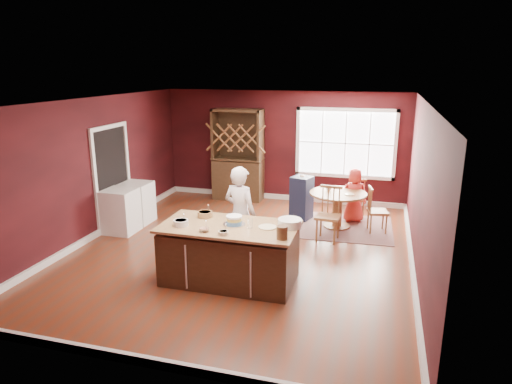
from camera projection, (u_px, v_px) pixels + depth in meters
room_shell at (241, 179)px, 7.99m from camera, size 7.00×7.00×7.00m
window at (345, 143)px, 10.78m from camera, size 2.36×0.10×1.66m
doorway at (113, 178)px, 9.41m from camera, size 0.08×1.26×2.13m
kitchen_island at (229, 255)px, 7.07m from camera, size 2.09×1.10×0.92m
dining_table at (338, 203)px, 9.44m from camera, size 1.17×1.17×0.75m
baker at (240, 214)px, 7.72m from camera, size 0.70×0.56×1.68m
layer_cake at (234, 220)px, 6.97m from camera, size 0.34×0.34×0.14m
bowl_blue at (181, 223)px, 6.93m from camera, size 0.23×0.23×0.09m
bowl_yellow at (205, 214)px, 7.32m from camera, size 0.24×0.24×0.09m
bowl_pink at (204, 230)px, 6.67m from camera, size 0.15×0.15×0.06m
bowl_olive at (223, 233)px, 6.56m from camera, size 0.15×0.15×0.06m
drinking_glass at (250, 223)px, 6.81m from camera, size 0.08×0.08×0.16m
dinner_plate at (267, 227)px, 6.84m from camera, size 0.27×0.27×0.02m
white_tub at (290, 223)px, 6.87m from camera, size 0.36×0.36×0.12m
stoneware_crock at (282, 232)px, 6.38m from camera, size 0.16×0.16×0.19m
rug at (337, 227)px, 9.58m from camera, size 2.33×1.84×0.01m
chair_east at (378, 209)px, 9.18m from camera, size 0.46×0.47×0.95m
chair_south at (328, 214)px, 8.69m from camera, size 0.49×0.47×1.07m
chair_north at (356, 197)px, 10.12m from camera, size 0.46×0.45×0.92m
seated_woman at (354, 195)px, 9.79m from camera, size 0.66×0.52×1.18m
high_chair at (302, 197)px, 9.97m from camera, size 0.51×0.51×1.00m
toddler at (305, 183)px, 9.89m from camera, size 0.18×0.14×0.26m
table_plate at (349, 194)px, 9.22m from camera, size 0.19×0.19×0.01m
table_cup at (329, 189)px, 9.52m from camera, size 0.13×0.13×0.09m
hutch at (238, 155)px, 11.32m from camera, size 1.23×0.51×2.26m
washer at (121, 211)px, 9.18m from camera, size 0.61×0.59×0.89m
dryer at (137, 203)px, 9.78m from camera, size 0.60×0.58×0.88m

